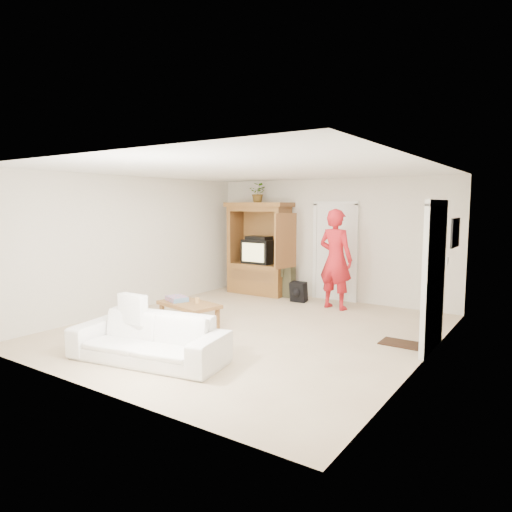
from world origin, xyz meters
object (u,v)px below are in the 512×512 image
Objects in this scene: man at (336,259)px; coffee_table at (189,306)px; armoire at (260,254)px; sofa at (148,338)px.

man is 3.08m from coffee_table.
coffee_table is at bearing -79.15° from armoire.
armoire is at bearing -4.01° from man.
armoire reaches higher than sofa.
armoire is 1.00× the size of sofa.
man is at bearing 68.83° from sofa.
coffee_table is at bearing 68.59° from man.
man is 0.94× the size of sofa.
sofa is 1.74m from coffee_table.
armoire is at bearing 112.20° from coffee_table.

